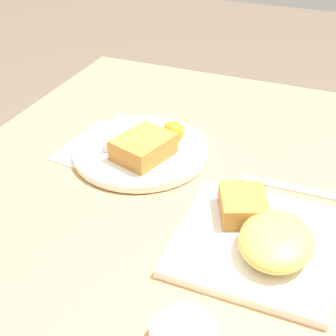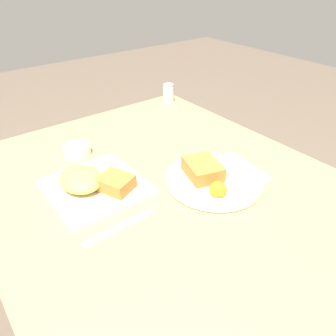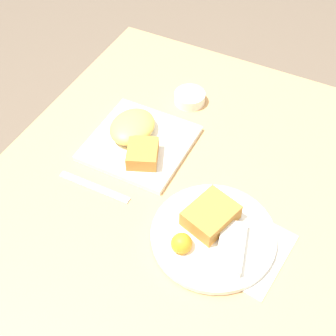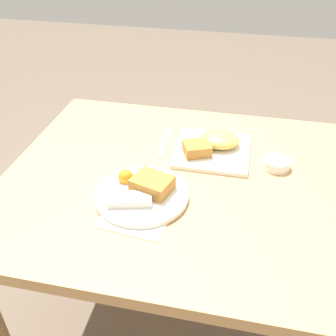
% 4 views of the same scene
% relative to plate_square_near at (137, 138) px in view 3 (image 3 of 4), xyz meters
% --- Properties ---
extents(ground_plane, '(8.00, 8.00, 0.00)m').
position_rel_plate_square_near_xyz_m(ground_plane, '(0.08, 0.16, -0.75)').
color(ground_plane, brown).
extents(dining_table, '(1.04, 0.88, 0.73)m').
position_rel_plate_square_near_xyz_m(dining_table, '(0.08, 0.16, -0.10)').
color(dining_table, tan).
rests_on(dining_table, ground_plane).
extents(menu_card, '(0.20, 0.24, 0.00)m').
position_rel_plate_square_near_xyz_m(menu_card, '(0.16, 0.31, -0.02)').
color(menu_card, silver).
rests_on(menu_card, dining_table).
extents(plate_square_near, '(0.23, 0.23, 0.06)m').
position_rel_plate_square_near_xyz_m(plate_square_near, '(0.00, 0.00, 0.00)').
color(plate_square_near, white).
rests_on(plate_square_near, dining_table).
extents(plate_oval_far, '(0.26, 0.26, 0.05)m').
position_rel_plate_square_near_xyz_m(plate_oval_far, '(0.16, 0.27, -0.00)').
color(plate_oval_far, white).
rests_on(plate_oval_far, menu_card).
extents(sauce_ramekin, '(0.08, 0.08, 0.03)m').
position_rel_plate_square_near_xyz_m(sauce_ramekin, '(-0.20, 0.05, -0.01)').
color(sauce_ramekin, white).
rests_on(sauce_ramekin, dining_table).
extents(butter_knife, '(0.02, 0.18, 0.00)m').
position_rel_plate_square_near_xyz_m(butter_knife, '(0.16, -0.02, -0.02)').
color(butter_knife, silver).
rests_on(butter_knife, dining_table).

